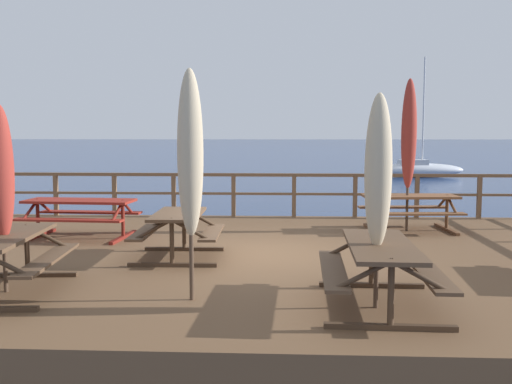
{
  "coord_description": "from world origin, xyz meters",
  "views": [
    {
      "loc": [
        0.54,
        -9.93,
        2.78
      ],
      "look_at": [
        0.0,
        0.7,
        1.72
      ],
      "focal_mm": 40.81,
      "sensor_mm": 36.0,
      "label": 1
    }
  ],
  "objects_px": {
    "picnic_table_front_right": "(410,205)",
    "picnic_table_back_right": "(380,260)",
    "picnic_table_mid_left": "(80,210)",
    "patio_umbrella_short_mid": "(409,135)",
    "patio_umbrella_tall_mid_right": "(378,172)",
    "patio_umbrella_tall_back_right": "(1,174)",
    "picnic_table_front_left": "(178,226)",
    "sailboat_distant": "(417,169)",
    "picnic_table_back_left": "(4,250)",
    "patio_umbrella_short_front": "(190,154)"
  },
  "relations": [
    {
      "from": "patio_umbrella_short_front",
      "to": "picnic_table_back_right",
      "type": "bearing_deg",
      "value": -3.63
    },
    {
      "from": "picnic_table_front_right",
      "to": "patio_umbrella_short_front",
      "type": "relative_size",
      "value": 0.72
    },
    {
      "from": "picnic_table_mid_left",
      "to": "patio_umbrella_tall_back_right",
      "type": "height_order",
      "value": "patio_umbrella_tall_back_right"
    },
    {
      "from": "picnic_table_mid_left",
      "to": "patio_umbrella_tall_back_right",
      "type": "bearing_deg",
      "value": -83.87
    },
    {
      "from": "picnic_table_front_left",
      "to": "sailboat_distant",
      "type": "height_order",
      "value": "sailboat_distant"
    },
    {
      "from": "patio_umbrella_tall_back_right",
      "to": "patio_umbrella_short_mid",
      "type": "xyz_separation_m",
      "value": [
        6.25,
        5.18,
        0.49
      ]
    },
    {
      "from": "picnic_table_back_right",
      "to": "picnic_table_mid_left",
      "type": "relative_size",
      "value": 0.96
    },
    {
      "from": "picnic_table_front_right",
      "to": "picnic_table_mid_left",
      "type": "bearing_deg",
      "value": -169.93
    },
    {
      "from": "picnic_table_back_left",
      "to": "picnic_table_front_right",
      "type": "bearing_deg",
      "value": 39.59
    },
    {
      "from": "patio_umbrella_short_front",
      "to": "patio_umbrella_short_mid",
      "type": "xyz_separation_m",
      "value": [
        3.76,
        5.42,
        0.23
      ]
    },
    {
      "from": "picnic_table_mid_left",
      "to": "patio_umbrella_tall_back_right",
      "type": "distance_m",
      "value": 4.12
    },
    {
      "from": "picnic_table_back_right",
      "to": "patio_umbrella_tall_mid_right",
      "type": "height_order",
      "value": "patio_umbrella_tall_mid_right"
    },
    {
      "from": "patio_umbrella_short_front",
      "to": "patio_umbrella_tall_back_right",
      "type": "xyz_separation_m",
      "value": [
        -2.49,
        0.24,
        -0.26
      ]
    },
    {
      "from": "sailboat_distant",
      "to": "picnic_table_back_right",
      "type": "bearing_deg",
      "value": -103.31
    },
    {
      "from": "picnic_table_back_right",
      "to": "patio_umbrella_short_front",
      "type": "height_order",
      "value": "patio_umbrella_short_front"
    },
    {
      "from": "picnic_table_back_left",
      "to": "sailboat_distant",
      "type": "height_order",
      "value": "sailboat_distant"
    },
    {
      "from": "picnic_table_front_right",
      "to": "patio_umbrella_tall_mid_right",
      "type": "bearing_deg",
      "value": -105.61
    },
    {
      "from": "patio_umbrella_short_mid",
      "to": "sailboat_distant",
      "type": "height_order",
      "value": "sailboat_distant"
    },
    {
      "from": "picnic_table_front_right",
      "to": "patio_umbrella_tall_mid_right",
      "type": "distance_m",
      "value": 5.94
    },
    {
      "from": "picnic_table_back_right",
      "to": "patio_umbrella_tall_back_right",
      "type": "relative_size",
      "value": 0.86
    },
    {
      "from": "picnic_table_back_left",
      "to": "patio_umbrella_tall_back_right",
      "type": "bearing_deg",
      "value": 105.13
    },
    {
      "from": "patio_umbrella_short_mid",
      "to": "patio_umbrella_tall_mid_right",
      "type": "distance_m",
      "value": 5.86
    },
    {
      "from": "picnic_table_front_left",
      "to": "picnic_table_back_left",
      "type": "distance_m",
      "value": 2.9
    },
    {
      "from": "picnic_table_back_left",
      "to": "patio_umbrella_tall_mid_right",
      "type": "relative_size",
      "value": 0.84
    },
    {
      "from": "patio_umbrella_tall_back_right",
      "to": "patio_umbrella_short_front",
      "type": "bearing_deg",
      "value": -5.49
    },
    {
      "from": "picnic_table_back_left",
      "to": "patio_umbrella_short_front",
      "type": "relative_size",
      "value": 0.75
    },
    {
      "from": "patio_umbrella_tall_mid_right",
      "to": "patio_umbrella_short_mid",
      "type": "bearing_deg",
      "value": 74.93
    },
    {
      "from": "picnic_table_front_right",
      "to": "picnic_table_back_right",
      "type": "bearing_deg",
      "value": -105.24
    },
    {
      "from": "picnic_table_back_right",
      "to": "sailboat_distant",
      "type": "bearing_deg",
      "value": 76.69
    },
    {
      "from": "picnic_table_back_left",
      "to": "picnic_table_mid_left",
      "type": "bearing_deg",
      "value": 96.22
    },
    {
      "from": "patio_umbrella_tall_back_right",
      "to": "patio_umbrella_tall_mid_right",
      "type": "bearing_deg",
      "value": -5.48
    },
    {
      "from": "patio_umbrella_tall_mid_right",
      "to": "picnic_table_back_right",
      "type": "bearing_deg",
      "value": 49.81
    },
    {
      "from": "picnic_table_back_left",
      "to": "patio_umbrella_tall_back_right",
      "type": "xyz_separation_m",
      "value": [
        -0.01,
        0.04,
        0.99
      ]
    },
    {
      "from": "picnic_table_back_left",
      "to": "patio_umbrella_tall_mid_right",
      "type": "height_order",
      "value": "patio_umbrella_tall_mid_right"
    },
    {
      "from": "picnic_table_back_left",
      "to": "sailboat_distant",
      "type": "xyz_separation_m",
      "value": [
        12.22,
        31.07,
        -0.77
      ]
    },
    {
      "from": "picnic_table_mid_left",
      "to": "sailboat_distant",
      "type": "distance_m",
      "value": 29.88
    },
    {
      "from": "picnic_table_front_right",
      "to": "patio_umbrella_tall_mid_right",
      "type": "height_order",
      "value": "patio_umbrella_tall_mid_right"
    },
    {
      "from": "patio_umbrella_short_mid",
      "to": "sailboat_distant",
      "type": "xyz_separation_m",
      "value": [
        5.97,
        25.85,
        -2.26
      ]
    },
    {
      "from": "picnic_table_back_left",
      "to": "picnic_table_mid_left",
      "type": "xyz_separation_m",
      "value": [
        -0.44,
        4.01,
        0.0
      ]
    },
    {
      "from": "patio_umbrella_short_mid",
      "to": "picnic_table_front_left",
      "type": "bearing_deg",
      "value": -145.46
    },
    {
      "from": "picnic_table_mid_left",
      "to": "patio_umbrella_short_mid",
      "type": "relative_size",
      "value": 0.68
    },
    {
      "from": "sailboat_distant",
      "to": "picnic_table_front_right",
      "type": "bearing_deg",
      "value": -102.89
    },
    {
      "from": "patio_umbrella_short_mid",
      "to": "picnic_table_back_left",
      "type": "bearing_deg",
      "value": -140.1
    },
    {
      "from": "picnic_table_front_right",
      "to": "picnic_table_back_right",
      "type": "height_order",
      "value": "same"
    },
    {
      "from": "picnic_table_back_right",
      "to": "patio_umbrella_short_mid",
      "type": "distance_m",
      "value": 5.95
    },
    {
      "from": "picnic_table_back_right",
      "to": "patio_umbrella_short_mid",
      "type": "xyz_separation_m",
      "value": [
        1.46,
        5.57,
        1.49
      ]
    },
    {
      "from": "patio_umbrella_tall_mid_right",
      "to": "sailboat_distant",
      "type": "relative_size",
      "value": 0.33
    },
    {
      "from": "patio_umbrella_tall_back_right",
      "to": "picnic_table_front_right",
      "type": "bearing_deg",
      "value": 39.35
    },
    {
      "from": "picnic_table_front_right",
      "to": "patio_umbrella_short_front",
      "type": "xyz_separation_m",
      "value": [
        -3.81,
        -5.41,
        1.26
      ]
    },
    {
      "from": "patio_umbrella_tall_back_right",
      "to": "picnic_table_back_right",
      "type": "bearing_deg",
      "value": -4.6
    }
  ]
}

